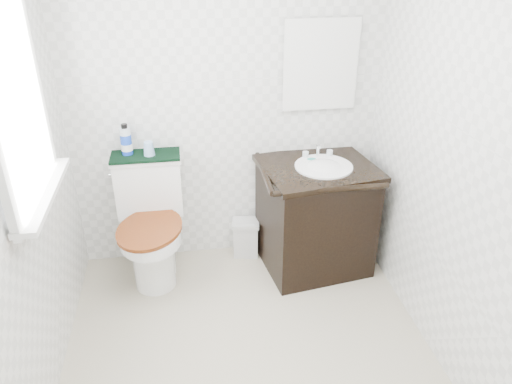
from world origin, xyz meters
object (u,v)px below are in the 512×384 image
object	(u,v)px
mouthwash_bottle	(126,140)
cup	(149,149)
vanity	(315,214)
toilet	(152,228)
trash_bin	(246,237)

from	to	relation	value
mouthwash_bottle	cup	xyz separation A→B (m)	(0.15, -0.04, -0.05)
vanity	cup	bearing A→B (deg)	171.44
mouthwash_bottle	cup	size ratio (longest dim) A/B	2.27
toilet	cup	size ratio (longest dim) A/B	9.26
vanity	cup	xyz separation A→B (m)	(-1.15, 0.17, 0.52)
vanity	trash_bin	size ratio (longest dim) A/B	3.08
mouthwash_bottle	cup	distance (m)	0.16
vanity	cup	size ratio (longest dim) A/B	9.63
cup	vanity	bearing A→B (deg)	-8.56
toilet	mouthwash_bottle	world-z (taller)	mouthwash_bottle
cup	trash_bin	bearing A→B (deg)	1.73
vanity	mouthwash_bottle	xyz separation A→B (m)	(-1.30, 0.22, 0.57)
toilet	trash_bin	size ratio (longest dim) A/B	2.97
trash_bin	cup	bearing A→B (deg)	-178.27
vanity	trash_bin	bearing A→B (deg)	158.46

